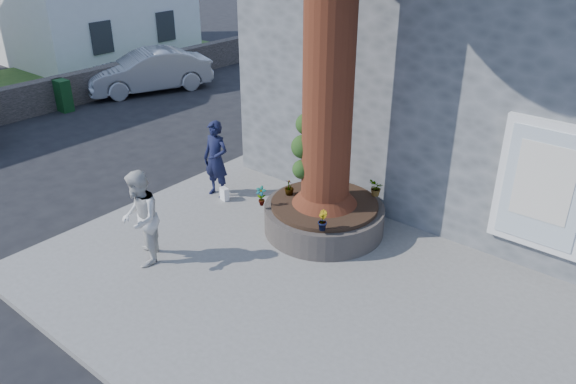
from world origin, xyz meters
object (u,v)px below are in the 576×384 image
Objects in this scene: planter at (324,216)px; a_board_sign at (63,95)px; man at (216,159)px; woman at (140,219)px; car_silver at (148,71)px.

a_board_sign is (-10.90, 0.96, 0.09)m from planter.
man is (-2.68, -0.25, 0.55)m from planter.
a_board_sign is (-8.22, 1.21, -0.46)m from man.
man is at bearing -7.37° from a_board_sign.
car_silver is (-8.82, 6.97, -0.27)m from woman.
man is at bearing -174.72° from planter.
woman is 1.72× the size of a_board_sign.
man reaches higher than planter.
woman reaches higher than man.
car_silver reaches higher than planter.
planter is at bearing -4.04° from a_board_sign.
a_board_sign is at bearing -160.02° from woman.
car_silver is (-7.92, 4.33, -0.25)m from man.
woman reaches higher than a_board_sign.
car_silver is 3.14m from a_board_sign.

